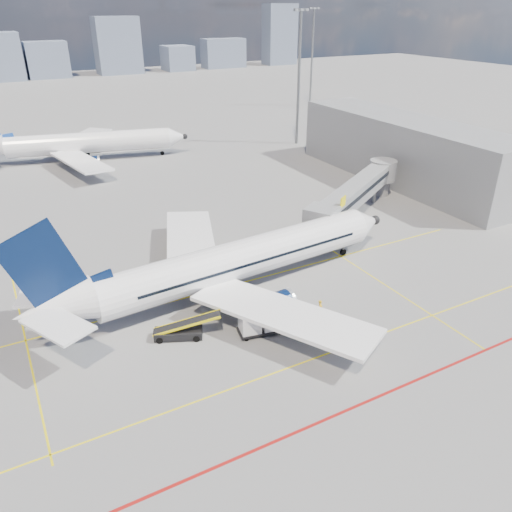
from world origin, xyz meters
The scene contains 12 objects.
ground centered at (0.00, 0.00, 0.00)m, with size 420.00×420.00×0.00m, color gray.
apron_markings centered at (-0.58, -3.91, 0.01)m, with size 90.00×35.12×0.01m.
jet_bridge centered at (23.51, 16.91, 3.74)m, with size 23.55×15.78×6.30m.
terminal_block centered at (39.95, 26.00, 5.00)m, with size 10.00×42.00×10.00m.
floodlight_mast_ne centered at (38.00, 55.00, 13.59)m, with size 3.20×0.61×25.45m.
floodlight_mast_far centered at (65.00, 90.00, 13.59)m, with size 3.20×0.61×25.45m.
main_aircraft centered at (-0.86, 7.00, 3.22)m, with size 40.52×35.27×11.83m.
second_aircraft centered at (-4.14, 63.01, 3.22)m, with size 38.45×33.08×11.36m.
baggage_tug centered at (2.28, -2.66, 0.70)m, with size 2.40×1.94×1.47m.
cargo_dolly centered at (-1.50, -0.73, 1.19)m, with size 4.22×2.47×2.17m.
belt_loader centered at (-8.01, 2.01, 0.63)m, with size 5.89×3.59×2.42m.
ramp_worker centered at (4.66, -1.04, 0.86)m, with size 0.62×0.41×1.71m, color gold.
Camera 1 is at (-19.27, -32.57, 26.06)m, focal length 35.00 mm.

